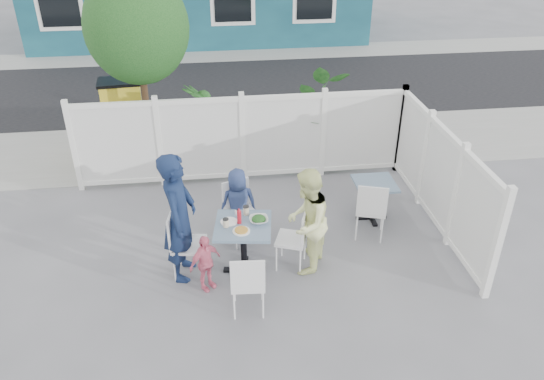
{
  "coord_description": "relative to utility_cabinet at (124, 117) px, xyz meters",
  "views": [
    {
      "loc": [
        -0.48,
        -6.16,
        4.77
      ],
      "look_at": [
        0.33,
        0.13,
        1.06
      ],
      "focal_mm": 35.0,
      "sensor_mm": 36.0,
      "label": 1
    }
  ],
  "objects": [
    {
      "name": "plate_main",
      "position": [
        2.0,
        -4.43,
        0.1
      ],
      "size": [
        0.23,
        0.23,
        0.01
      ],
      "primitive_type": "cylinder",
      "color": "white",
      "rests_on": "main_table"
    },
    {
      "name": "near_sidewalk",
      "position": [
        2.15,
        -0.2,
        -0.69
      ],
      "size": [
        24.0,
        2.6,
        0.01
      ],
      "primitive_type": "cube",
      "color": "gray",
      "rests_on": "ground"
    },
    {
      "name": "tree",
      "position": [
        0.55,
        -0.7,
        1.89
      ],
      "size": [
        1.8,
        1.62,
        3.59
      ],
      "color": "#382316",
      "rests_on": "ground"
    },
    {
      "name": "plate_side",
      "position": [
        1.85,
        -4.19,
        0.1
      ],
      "size": [
        0.23,
        0.23,
        0.02
      ],
      "primitive_type": "cylinder",
      "color": "white",
      "rests_on": "main_table"
    },
    {
      "name": "chair_left",
      "position": [
        1.21,
        -4.19,
        -0.12
      ],
      "size": [
        0.5,
        0.52,
        1.0
      ],
      "rotation": [
        0.0,
        0.0,
        -1.73
      ],
      "color": "white",
      "rests_on": "ground"
    },
    {
      "name": "fence_right",
      "position": [
        5.15,
        -3.4,
        0.09
      ],
      "size": [
        0.08,
        3.66,
        1.6
      ],
      "rotation": [
        0.0,
        0.0,
        1.57
      ],
      "color": "white",
      "rests_on": "ground"
    },
    {
      "name": "pepper_shaker",
      "position": [
        1.99,
        -4.02,
        0.13
      ],
      "size": [
        0.03,
        0.03,
        0.08
      ],
      "primitive_type": "cylinder",
      "color": "black",
      "rests_on": "main_table"
    },
    {
      "name": "ground",
      "position": [
        2.15,
        -4.0,
        -0.7
      ],
      "size": [
        80.0,
        80.0,
        0.0
      ],
      "primitive_type": "plane",
      "color": "slate"
    },
    {
      "name": "utility_cabinet",
      "position": [
        0.0,
        0.0,
        0.0
      ],
      "size": [
        0.8,
        0.6,
        1.4
      ],
      "primitive_type": "cube",
      "rotation": [
        0.0,
        0.0,
        0.09
      ],
      "color": "yellow",
      "rests_on": "ground"
    },
    {
      "name": "spare_table",
      "position": [
        4.2,
        -3.18,
        -0.18
      ],
      "size": [
        0.64,
        0.64,
        0.67
      ],
      "rotation": [
        0.0,
        0.0,
        -0.0
      ],
      "color": "slate",
      "rests_on": "ground"
    },
    {
      "name": "chair_near",
      "position": [
        2.02,
        -5.12,
        -0.16
      ],
      "size": [
        0.45,
        0.43,
        0.92
      ],
      "rotation": [
        0.0,
        0.0,
        -0.07
      ],
      "color": "white",
      "rests_on": "ground"
    },
    {
      "name": "fence_back",
      "position": [
        2.25,
        -1.6,
        0.09
      ],
      "size": [
        5.86,
        0.08,
        1.6
      ],
      "color": "white",
      "rests_on": "ground"
    },
    {
      "name": "potted_shrub_a",
      "position": [
        1.57,
        -0.9,
        0.09
      ],
      "size": [
        1.0,
        1.0,
        1.57
      ],
      "primitive_type": "imported",
      "rotation": [
        0.0,
        0.0,
        1.71
      ],
      "color": "#133F16",
      "rests_on": "ground"
    },
    {
      "name": "chair_spare",
      "position": [
        4.0,
        -3.71,
        -0.13
      ],
      "size": [
        0.55,
        0.54,
        0.97
      ],
      "rotation": [
        0.0,
        0.0,
        -0.31
      ],
      "color": "white",
      "rests_on": "ground"
    },
    {
      "name": "ketchup_bottle",
      "position": [
        1.99,
        -4.23,
        0.19
      ],
      "size": [
        0.06,
        0.06,
        0.19
      ],
      "primitive_type": "cylinder",
      "color": "red",
      "rests_on": "main_table"
    },
    {
      "name": "man",
      "position": [
        1.2,
        -4.19,
        0.23
      ],
      "size": [
        0.56,
        0.75,
        1.86
      ],
      "primitive_type": "imported",
      "rotation": [
        0.0,
        0.0,
        1.39
      ],
      "color": "#132041",
      "rests_on": "ground"
    },
    {
      "name": "chair_back",
      "position": [
        2.04,
        -3.43,
        -0.14
      ],
      "size": [
        0.56,
        0.55,
        0.95
      ],
      "rotation": [
        0.0,
        0.0,
        3.52
      ],
      "color": "white",
      "rests_on": "ground"
    },
    {
      "name": "boy",
      "position": [
        2.03,
        -3.38,
        -0.13
      ],
      "size": [
        0.6,
        0.43,
        1.14
      ],
      "primitive_type": "imported",
      "rotation": [
        0.0,
        0.0,
        3.27
      ],
      "color": "navy",
      "rests_on": "ground"
    },
    {
      "name": "far_sidewalk",
      "position": [
        2.15,
        6.6,
        -0.69
      ],
      "size": [
        24.0,
        1.6,
        0.01
      ],
      "primitive_type": "cube",
      "color": "gray",
      "rests_on": "ground"
    },
    {
      "name": "coffee_cup_b",
      "position": [
        2.1,
        -4.03,
        0.16
      ],
      "size": [
        0.08,
        0.08,
        0.12
      ],
      "primitive_type": "cylinder",
      "color": "beige",
      "rests_on": "main_table"
    },
    {
      "name": "coffee_cup_a",
      "position": [
        1.81,
        -4.3,
        0.15
      ],
      "size": [
        0.08,
        0.08,
        0.11
      ],
      "primitive_type": "cylinder",
      "color": "beige",
      "rests_on": "main_table"
    },
    {
      "name": "street",
      "position": [
        2.15,
        3.5,
        -0.7
      ],
      "size": [
        24.0,
        5.0,
        0.01
      ],
      "primitive_type": "cube",
      "color": "black",
      "rests_on": "ground"
    },
    {
      "name": "potted_shrub_b",
      "position": [
        3.78,
        -1.0,
        0.12
      ],
      "size": [
        1.89,
        1.94,
        1.63
      ],
      "primitive_type": "imported",
      "rotation": [
        0.0,
        0.0,
        2.21
      ],
      "color": "#133F16",
      "rests_on": "ground"
    },
    {
      "name": "chair_right",
      "position": [
        2.78,
        -4.24,
        -0.16
      ],
      "size": [
        0.52,
        0.53,
        0.92
      ],
      "rotation": [
        0.0,
        0.0,
        1.21
      ],
      "color": "white",
      "rests_on": "ground"
    },
    {
      "name": "main_table",
      "position": [
        2.04,
        -4.27,
        -0.08
      ],
      "size": [
        0.85,
        0.85,
        0.79
      ],
      "rotation": [
        0.0,
        0.0,
        -0.14
      ],
      "color": "slate",
      "rests_on": "ground"
    },
    {
      "name": "salt_shaker",
      "position": [
        1.96,
        -4.02,
        0.13
      ],
      "size": [
        0.03,
        0.03,
        0.07
      ],
      "primitive_type": "cylinder",
      "color": "white",
      "rests_on": "main_table"
    },
    {
      "name": "toddler",
      "position": [
        1.5,
        -4.55,
        -0.28
      ],
      "size": [
        0.51,
        0.46,
        0.84
      ],
      "primitive_type": "imported",
      "rotation": [
        0.0,
        0.0,
        0.65
      ],
      "color": "pink",
      "rests_on": "ground"
    },
    {
      "name": "woman",
      "position": [
        2.9,
        -4.29,
        0.08
      ],
      "size": [
        0.85,
        0.93,
        1.55
      ],
      "primitive_type": "imported",
      "rotation": [
        0.0,
        0.0,
        -2.0
      ],
      "color": "#E1EF5E",
      "rests_on": "ground"
    },
    {
      "name": "salad_bowl",
      "position": [
        2.25,
        -4.23,
        0.13
      ],
      "size": [
        0.25,
        0.25,
        0.06
      ],
      "primitive_type": "imported",
      "color": "white",
      "rests_on": "main_table"
    }
  ]
}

